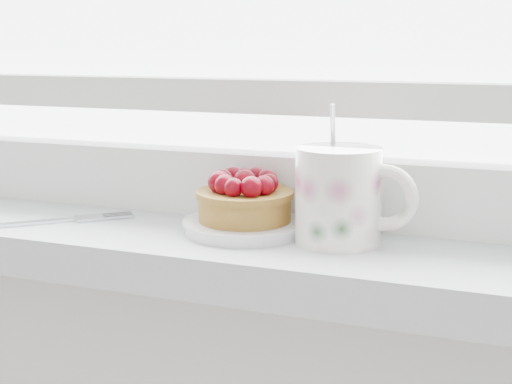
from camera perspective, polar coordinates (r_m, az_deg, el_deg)
The scene contains 4 objects.
saucer at distance 0.71m, azimuth -0.90°, elevation -2.73°, with size 0.12×0.12×0.01m, color white.
raspberry_tart at distance 0.70m, azimuth -0.94°, elevation -0.45°, with size 0.10×0.10×0.05m.
floral_mug at distance 0.67m, azimuth 6.85°, elevation -0.15°, with size 0.12×0.08×0.13m.
fork at distance 0.78m, azimuth -16.93°, elevation -2.31°, with size 0.16×0.14×0.00m.
Camera 1 is at (0.27, 1.26, 1.12)m, focal length 50.00 mm.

